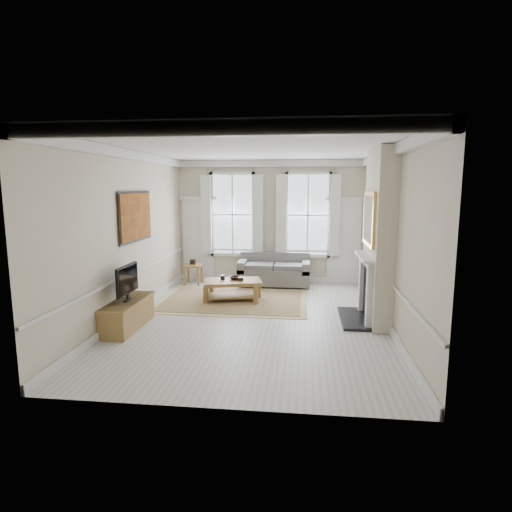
# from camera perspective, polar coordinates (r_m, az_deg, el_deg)

# --- Properties ---
(floor) EXTENTS (7.20, 7.20, 0.00)m
(floor) POSITION_cam_1_polar(r_m,az_deg,el_deg) (8.81, -0.13, -8.41)
(floor) COLOR #B7B5AD
(floor) RESTS_ON ground
(ceiling) EXTENTS (7.20, 7.20, 0.00)m
(ceiling) POSITION_cam_1_polar(r_m,az_deg,el_deg) (8.43, -0.14, 14.21)
(ceiling) COLOR white
(ceiling) RESTS_ON back_wall
(back_wall) EXTENTS (5.20, 0.00, 5.20)m
(back_wall) POSITION_cam_1_polar(r_m,az_deg,el_deg) (12.02, 1.87, 4.58)
(back_wall) COLOR beige
(back_wall) RESTS_ON floor
(left_wall) EXTENTS (0.00, 7.20, 7.20)m
(left_wall) POSITION_cam_1_polar(r_m,az_deg,el_deg) (9.13, -16.60, 2.75)
(left_wall) COLOR beige
(left_wall) RESTS_ON floor
(right_wall) EXTENTS (0.00, 7.20, 7.20)m
(right_wall) POSITION_cam_1_polar(r_m,az_deg,el_deg) (8.55, 17.46, 2.31)
(right_wall) COLOR beige
(right_wall) RESTS_ON floor
(window_left) EXTENTS (1.26, 0.20, 2.20)m
(window_left) POSITION_cam_1_polar(r_m,az_deg,el_deg) (12.09, -3.13, 5.54)
(window_left) COLOR #B2BCC6
(window_left) RESTS_ON back_wall
(window_right) EXTENTS (1.26, 0.20, 2.20)m
(window_right) POSITION_cam_1_polar(r_m,az_deg,el_deg) (11.91, 6.92, 5.44)
(window_right) COLOR #B2BCC6
(window_right) RESTS_ON back_wall
(door_left) EXTENTS (0.90, 0.08, 2.30)m
(door_left) POSITION_cam_1_polar(r_m,az_deg,el_deg) (12.37, -7.67, 2.07)
(door_left) COLOR silver
(door_left) RESTS_ON floor
(door_right) EXTENTS (0.90, 0.08, 2.30)m
(door_right) POSITION_cam_1_polar(r_m,az_deg,el_deg) (12.04, 11.62, 1.77)
(door_right) COLOR silver
(door_right) RESTS_ON floor
(painting) EXTENTS (0.05, 1.66, 1.06)m
(painting) POSITION_cam_1_polar(r_m,az_deg,el_deg) (9.36, -15.75, 5.09)
(painting) COLOR #A4681C
(painting) RESTS_ON left_wall
(chimney_breast) EXTENTS (0.35, 1.70, 3.38)m
(chimney_breast) POSITION_cam_1_polar(r_m,az_deg,el_deg) (8.71, 16.08, 2.49)
(chimney_breast) COLOR beige
(chimney_breast) RESTS_ON floor
(hearth) EXTENTS (0.55, 1.50, 0.05)m
(hearth) POSITION_cam_1_polar(r_m,az_deg,el_deg) (8.99, 12.91, -8.10)
(hearth) COLOR black
(hearth) RESTS_ON floor
(fireplace) EXTENTS (0.21, 1.45, 1.33)m
(fireplace) POSITION_cam_1_polar(r_m,az_deg,el_deg) (8.84, 14.36, -3.71)
(fireplace) COLOR silver
(fireplace) RESTS_ON floor
(mirror) EXTENTS (0.06, 1.26, 1.06)m
(mirror) POSITION_cam_1_polar(r_m,az_deg,el_deg) (8.65, 14.78, 4.83)
(mirror) COLOR gold
(mirror) RESTS_ON chimney_breast
(sofa) EXTENTS (1.92, 0.93, 0.88)m
(sofa) POSITION_cam_1_polar(r_m,az_deg,el_deg) (11.70, 2.44, -2.15)
(sofa) COLOR slate
(sofa) RESTS_ON floor
(side_table) EXTENTS (0.48, 0.48, 0.56)m
(side_table) POSITION_cam_1_polar(r_m,az_deg,el_deg) (11.92, -8.38, -1.62)
(side_table) COLOR brown
(side_table) RESTS_ON floor
(rug) EXTENTS (3.50, 2.60, 0.02)m
(rug) POSITION_cam_1_polar(r_m,az_deg,el_deg) (10.19, -3.10, -5.91)
(rug) COLOR olive
(rug) RESTS_ON floor
(coffee_table) EXTENTS (1.47, 1.06, 0.50)m
(coffee_table) POSITION_cam_1_polar(r_m,az_deg,el_deg) (10.09, -3.12, -3.71)
(coffee_table) COLOR brown
(coffee_table) RESTS_ON rug
(ceramic_pot_a) EXTENTS (0.11, 0.11, 0.11)m
(ceramic_pot_a) POSITION_cam_1_polar(r_m,az_deg,el_deg) (10.16, -4.47, -2.86)
(ceramic_pot_a) COLOR black
(ceramic_pot_a) RESTS_ON coffee_table
(ceramic_pot_b) EXTENTS (0.12, 0.12, 0.09)m
(ceramic_pot_b) POSITION_cam_1_polar(r_m,az_deg,el_deg) (9.99, -2.04, -3.10)
(ceramic_pot_b) COLOR black
(ceramic_pot_b) RESTS_ON coffee_table
(bowl) EXTENTS (0.32, 0.32, 0.07)m
(bowl) POSITION_cam_1_polar(r_m,az_deg,el_deg) (10.16, -2.75, -2.94)
(bowl) COLOR black
(bowl) RESTS_ON coffee_table
(tv_stand) EXTENTS (0.49, 1.52, 0.54)m
(tv_stand) POSITION_cam_1_polar(r_m,az_deg,el_deg) (8.55, -16.72, -7.44)
(tv_stand) COLOR brown
(tv_stand) RESTS_ON floor
(tv) EXTENTS (0.08, 0.90, 0.68)m
(tv) POSITION_cam_1_polar(r_m,az_deg,el_deg) (8.38, -16.78, -3.08)
(tv) COLOR black
(tv) RESTS_ON tv_stand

